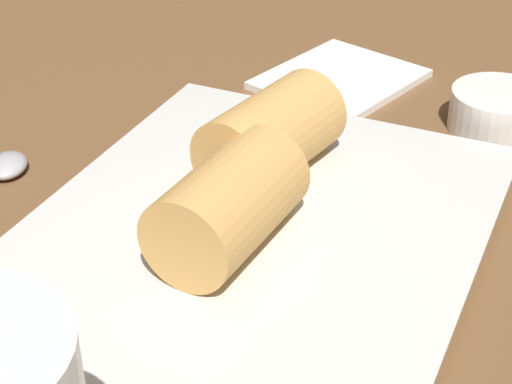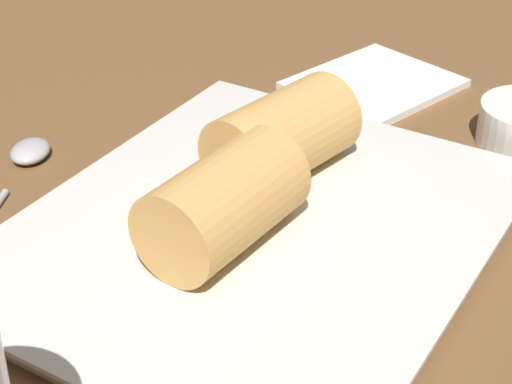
# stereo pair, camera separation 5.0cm
# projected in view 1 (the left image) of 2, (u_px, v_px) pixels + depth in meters

# --- Properties ---
(table_surface) EXTENTS (1.80, 1.40, 0.02)m
(table_surface) POSITION_uv_depth(u_px,v_px,m) (286.00, 278.00, 0.50)
(table_surface) COLOR brown
(table_surface) RESTS_ON ground
(serving_plate) EXTENTS (0.31, 0.26, 0.01)m
(serving_plate) POSITION_uv_depth(u_px,v_px,m) (256.00, 234.00, 0.51)
(serving_plate) COLOR silver
(serving_plate) RESTS_ON table_surface
(roll_front_left) EXTENTS (0.11, 0.07, 0.06)m
(roll_front_left) POSITION_uv_depth(u_px,v_px,m) (276.00, 132.00, 0.54)
(roll_front_left) COLOR #DBA356
(roll_front_left) RESTS_ON serving_plate
(roll_front_right) EXTENTS (0.11, 0.06, 0.06)m
(roll_front_right) POSITION_uv_depth(u_px,v_px,m) (233.00, 201.00, 0.47)
(roll_front_right) COLOR #DBA356
(roll_front_right) RESTS_ON serving_plate
(dipping_bowl_near) EXTENTS (0.07, 0.07, 0.03)m
(dipping_bowl_near) POSITION_uv_depth(u_px,v_px,m) (499.00, 109.00, 0.63)
(dipping_bowl_near) COLOR white
(dipping_bowl_near) RESTS_ON table_surface
(spoon) EXTENTS (0.16, 0.09, 0.01)m
(spoon) POSITION_uv_depth(u_px,v_px,m) (0.00, 182.00, 0.56)
(spoon) COLOR #B2B2B7
(spoon) RESTS_ON table_surface
(napkin) EXTENTS (0.15, 0.13, 0.01)m
(napkin) POSITION_uv_depth(u_px,v_px,m) (340.00, 79.00, 0.70)
(napkin) COLOR white
(napkin) RESTS_ON table_surface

